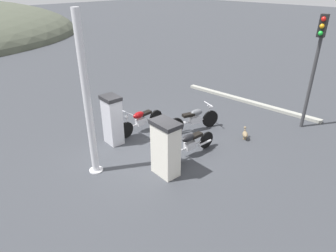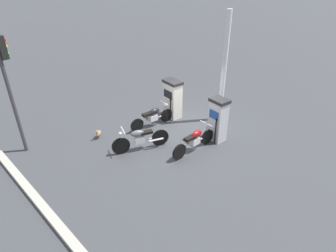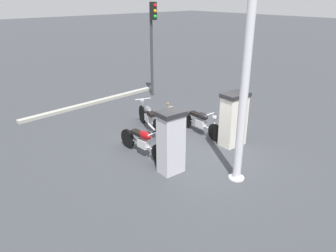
{
  "view_description": "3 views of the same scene",
  "coord_description": "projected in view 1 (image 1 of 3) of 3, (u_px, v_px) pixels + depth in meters",
  "views": [
    {
      "loc": [
        -5.45,
        -6.38,
        5.11
      ],
      "look_at": [
        0.34,
        -0.51,
        0.96
      ],
      "focal_mm": 31.7,
      "sensor_mm": 36.0,
      "label": 1
    },
    {
      "loc": [
        7.09,
        7.23,
        5.98
      ],
      "look_at": [
        1.13,
        0.32,
        0.78
      ],
      "focal_mm": 30.88,
      "sensor_mm": 36.0,
      "label": 2
    },
    {
      "loc": [
        -6.21,
        6.37,
        4.41
      ],
      "look_at": [
        0.42,
        0.56,
        0.83
      ],
      "focal_mm": 35.11,
      "sensor_mm": 36.0,
      "label": 3
    }
  ],
  "objects": [
    {
      "name": "motorcycle_far_pump",
      "position": [
        141.0,
        120.0,
        10.82
      ],
      "size": [
        2.05,
        0.56,
        0.93
      ],
      "color": "black",
      "rests_on": "ground"
    },
    {
      "name": "motorcycle_extra",
      "position": [
        194.0,
        119.0,
        10.86
      ],
      "size": [
        2.04,
        0.88,
        0.97
      ],
      "color": "black",
      "rests_on": "ground"
    },
    {
      "name": "fuel_pump_far",
      "position": [
        113.0,
        120.0,
        9.88
      ],
      "size": [
        0.59,
        0.7,
        1.7
      ],
      "color": "silver",
      "rests_on": "ground"
    },
    {
      "name": "roadside_traffic_light",
      "position": [
        317.0,
        55.0,
        10.06
      ],
      "size": [
        0.39,
        0.26,
        4.07
      ],
      "color": "#38383A",
      "rests_on": "ground"
    },
    {
      "name": "road_edge_kerb",
      "position": [
        248.0,
        101.0,
        13.47
      ],
      "size": [
        0.67,
        6.39,
        0.12
      ],
      "color": "#9E9E93",
      "rests_on": "ground"
    },
    {
      "name": "ground_plane",
      "position": [
        150.0,
        150.0,
        9.77
      ],
      "size": [
        120.0,
        120.0,
        0.0
      ],
      "primitive_type": "plane",
      "color": "#383A3F"
    },
    {
      "name": "fuel_pump_near",
      "position": [
        166.0,
        148.0,
        8.26
      ],
      "size": [
        0.63,
        0.86,
        1.67
      ],
      "color": "silver",
      "rests_on": "ground"
    },
    {
      "name": "wandering_duck",
      "position": [
        245.0,
        134.0,
        10.36
      ],
      "size": [
        0.38,
        0.37,
        0.44
      ],
      "color": "#847051",
      "rests_on": "ground"
    },
    {
      "name": "motorcycle_near_pump",
      "position": [
        190.0,
        143.0,
        9.29
      ],
      "size": [
        2.03,
        0.56,
        0.93
      ],
      "color": "black",
      "rests_on": "ground"
    },
    {
      "name": "canopy_support_pole",
      "position": [
        87.0,
        102.0,
        7.78
      ],
      "size": [
        0.4,
        0.4,
        4.51
      ],
      "color": "silver",
      "rests_on": "ground"
    }
  ]
}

